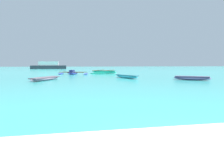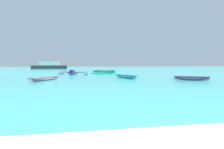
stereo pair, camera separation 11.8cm
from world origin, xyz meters
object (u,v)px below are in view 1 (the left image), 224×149
(moored_boat_0, at_px, (104,72))
(distant_ferry, at_px, (49,66))
(moored_boat_4, at_px, (45,78))
(moored_boat_3, at_px, (192,78))
(moored_boat_2, at_px, (127,76))
(moored_boat_1, at_px, (73,73))

(moored_boat_0, bearing_deg, distant_ferry, 143.02)
(moored_boat_0, relative_size, moored_boat_4, 1.33)
(moored_boat_0, distance_m, moored_boat_3, 15.36)
(moored_boat_3, relative_size, moored_boat_4, 0.79)
(distant_ferry, bearing_deg, moored_boat_2, -73.78)
(moored_boat_2, distance_m, moored_boat_4, 7.89)
(moored_boat_1, relative_size, moored_boat_4, 1.10)
(moored_boat_2, xyz_separation_m, moored_boat_4, (-7.80, -1.21, -0.03))
(distant_ferry, bearing_deg, moored_boat_0, -70.03)
(moored_boat_0, bearing_deg, moored_boat_4, -87.64)
(moored_boat_1, relative_size, distant_ferry, 0.41)
(moored_boat_2, bearing_deg, moored_boat_1, -168.98)
(moored_boat_2, relative_size, moored_boat_4, 0.91)
(moored_boat_2, height_order, moored_boat_4, moored_boat_2)
(moored_boat_4, bearing_deg, moored_boat_1, 13.17)
(moored_boat_1, relative_size, moored_boat_2, 1.21)
(moored_boat_4, distance_m, distant_ferry, 45.51)
(moored_boat_1, distance_m, moored_boat_4, 10.01)
(distant_ferry, bearing_deg, moored_boat_4, -83.68)
(moored_boat_3, relative_size, distant_ferry, 0.29)
(moored_boat_4, xyz_separation_m, distant_ferry, (-5.01, 45.23, 0.77))
(moored_boat_1, xyz_separation_m, moored_boat_4, (-2.39, -9.72, -0.04))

